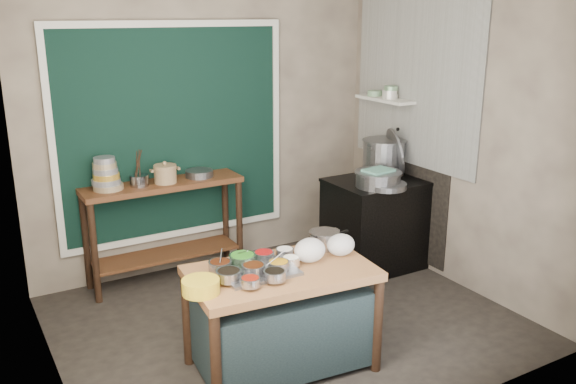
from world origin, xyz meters
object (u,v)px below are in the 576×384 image
stove_block (377,225)px  condiment_tray (258,272)px  yellow_basin (201,286)px  saucepan (324,240)px  stock_pot (384,157)px  back_counter (165,231)px  utensil_cup (139,180)px  steamer (378,179)px  prep_table (281,319)px  ceramic_crock (165,175)px

stove_block → condiment_tray: bearing=-149.9°
yellow_basin → saucepan: size_ratio=1.03×
condiment_tray → stock_pot: (2.06, 1.25, 0.29)m
condiment_tray → stock_pot: bearing=31.3°
back_counter → utensil_cup: size_ratio=8.74×
saucepan → utensil_cup: utensil_cup is taller
utensil_cup → steamer: (1.97, -0.89, -0.05)m
condiment_tray → saucepan: saucepan is taller
stove_block → back_counter: bearing=159.0°
prep_table → stove_block: stove_block is taller
back_counter → steamer: bearing=-27.3°
condiment_tray → stock_pot: size_ratio=1.13×
prep_table → ceramic_crock: (-0.17, 1.80, 0.65)m
yellow_basin → stove_block: bearing=26.8°
ceramic_crock → prep_table: bearing=-84.5°
prep_table → back_counter: (-0.19, 1.84, 0.10)m
yellow_basin → condiment_tray: bearing=11.2°
prep_table → saucepan: size_ratio=5.42×
utensil_cup → steamer: utensil_cup is taller
stove_block → yellow_basin: 2.62m
stove_block → saucepan: bearing=-143.2°
saucepan → utensil_cup: (-0.88, 1.64, 0.19)m
steamer → stock_pot: bearing=45.5°
stove_block → yellow_basin: (-2.32, -1.17, 0.37)m
saucepan → ceramic_crock: 1.75m
back_counter → stove_block: (1.90, -0.73, -0.05)m
stove_block → stock_pot: (0.19, 0.17, 0.63)m
stock_pot → yellow_basin: bearing=-151.9°
prep_table → stock_pot: size_ratio=2.82×
utensil_cup → condiment_tray: bearing=-82.3°
condiment_tray → saucepan: size_ratio=2.17×
condiment_tray → stove_block: bearing=30.1°
back_counter → stove_block: bearing=-21.0°
back_counter → yellow_basin: back_counter is taller
prep_table → condiment_tray: condiment_tray is taller
stove_block → yellow_basin: size_ratio=3.80×
condiment_tray → ceramic_crock: 1.80m
stock_pot → ceramic_crock: bearing=165.6°
ceramic_crock → steamer: bearing=-26.7°
back_counter → condiment_tray: size_ratio=2.90×
condiment_tray → utensil_cup: (-0.24, 1.80, 0.24)m
stock_pot → condiment_tray: bearing=-148.7°
back_counter → ceramic_crock: size_ratio=6.72×
yellow_basin → utensil_cup: (0.21, 1.89, 0.20)m
back_counter → stock_pot: (2.09, -0.56, 0.58)m
prep_table → utensil_cup: (-0.41, 1.82, 0.62)m
prep_table → yellow_basin: yellow_basin is taller
prep_table → condiment_tray: 0.42m
prep_table → stove_block: bearing=38.5°
stove_block → condiment_tray: (-1.87, -1.09, 0.34)m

